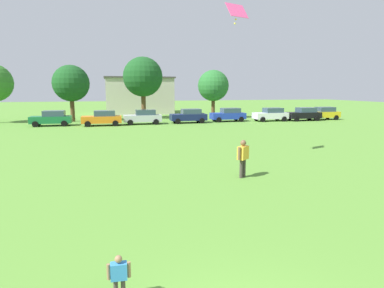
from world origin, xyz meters
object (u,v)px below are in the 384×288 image
at_px(kite, 237,11).
at_px(parked_car_yellow_7, 323,113).
at_px(adult_bystander, 243,155).
at_px(tree_left, 71,83).
at_px(parked_car_blue_4, 228,115).
at_px(tree_right, 143,77).
at_px(parked_car_black_6, 304,114).
at_px(parked_car_navy_3, 189,116).
at_px(parked_car_orange_1, 102,118).
at_px(parked_car_silver_2, 143,117).
at_px(parked_car_green_0, 52,118).
at_px(child_kite_flyer, 119,274).
at_px(tree_far_right, 213,86).
at_px(parked_car_white_5, 271,114).

relative_size(kite, parked_car_yellow_7, 0.32).
bearing_deg(adult_bystander, parked_car_yellow_7, -170.66).
relative_size(parked_car_yellow_7, tree_left, 0.62).
distance_m(parked_car_blue_4, tree_right, 12.92).
bearing_deg(parked_car_black_6, parked_car_navy_3, -2.42).
bearing_deg(parked_car_orange_1, tree_left, -57.38).
relative_size(parked_car_navy_3, tree_left, 0.62).
bearing_deg(parked_car_black_6, parked_car_yellow_7, -170.30).
xyz_separation_m(parked_car_silver_2, parked_car_blue_4, (10.74, 0.77, 0.00)).
height_order(parked_car_yellow_7, tree_right, tree_right).
relative_size(parked_car_green_0, parked_car_orange_1, 1.00).
xyz_separation_m(parked_car_black_6, tree_left, (-28.91, 5.81, 3.86)).
bearing_deg(parked_car_silver_2, tree_right, -96.01).
distance_m(child_kite_flyer, tree_far_right, 40.81).
distance_m(parked_car_navy_3, tree_right, 9.93).
xyz_separation_m(parked_car_orange_1, parked_car_silver_2, (4.56, 0.48, 0.00)).
xyz_separation_m(parked_car_green_0, parked_car_orange_1, (5.45, -1.11, 0.00)).
bearing_deg(parked_car_silver_2, kite, 99.13).
bearing_deg(parked_car_silver_2, child_kite_flyer, 83.75).
height_order(parked_car_blue_4, tree_far_right, tree_far_right).
height_order(adult_bystander, parked_car_black_6, adult_bystander).
xyz_separation_m(adult_bystander, parked_car_blue_4, (8.50, 25.37, -0.19)).
bearing_deg(tree_right, adult_bystander, -87.42).
distance_m(parked_car_black_6, tree_left, 29.74).
height_order(parked_car_silver_2, parked_car_black_6, same).
xyz_separation_m(adult_bystander, parked_car_navy_3, (3.26, 24.76, -0.19)).
relative_size(parked_car_orange_1, tree_far_right, 0.65).
bearing_deg(tree_far_right, parked_car_black_6, -30.57).
bearing_deg(parked_car_green_0, tree_far_right, -166.04).
distance_m(parked_car_green_0, tree_right, 13.66).
bearing_deg(parked_car_green_0, parked_car_white_5, 178.44).
height_order(tree_right, tree_far_right, tree_right).
bearing_deg(tree_far_right, tree_left, -179.01).
bearing_deg(adult_bystander, parked_car_orange_1, -113.74).
height_order(parked_car_black_6, parked_car_yellow_7, same).
distance_m(parked_car_silver_2, parked_car_navy_3, 5.49).
distance_m(kite, tree_left, 28.65).
bearing_deg(parked_car_blue_4, tree_right, -34.00).
distance_m(adult_bystander, parked_car_blue_4, 26.75).
height_order(kite, parked_car_silver_2, kite).
height_order(parked_car_orange_1, parked_car_navy_3, same).
height_order(parked_car_blue_4, parked_car_yellow_7, same).
xyz_separation_m(kite, tree_left, (-11.60, 25.95, -3.54)).
bearing_deg(parked_car_silver_2, parked_car_white_5, 179.70).
relative_size(parked_car_green_0, tree_far_right, 0.65).
bearing_deg(tree_far_right, parked_car_yellow_7, -22.35).
relative_size(parked_car_blue_4, tree_right, 0.51).
bearing_deg(kite, tree_left, 114.09).
height_order(parked_car_yellow_7, tree_left, tree_left).
height_order(tree_left, tree_right, tree_right).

